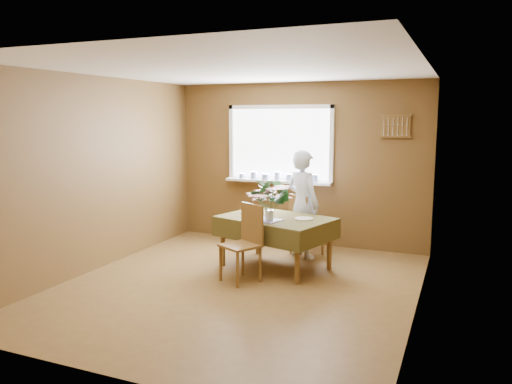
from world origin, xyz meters
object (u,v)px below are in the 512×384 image
at_px(dining_table, 275,223).
at_px(chair_near, 245,239).
at_px(chair_far, 303,222).
at_px(flower_bouquet, 269,197).
at_px(seated_woman, 303,204).

relative_size(dining_table, chair_near, 1.72).
distance_m(dining_table, chair_far, 0.73).
xyz_separation_m(chair_near, flower_bouquet, (0.16, 0.39, 0.47)).
xyz_separation_m(chair_near, seated_woman, (0.34, 1.23, 0.25)).
xyz_separation_m(dining_table, flower_bouquet, (0.00, -0.22, 0.38)).
height_order(chair_far, chair_near, chair_near).
height_order(chair_far, seated_woman, seated_woman).
bearing_deg(flower_bouquet, dining_table, 90.00).
distance_m(dining_table, flower_bouquet, 0.44).
height_order(chair_near, flower_bouquet, flower_bouquet).
bearing_deg(dining_table, chair_near, -88.37).
bearing_deg(chair_near, dining_table, 103.56).
relative_size(dining_table, flower_bouquet, 2.99).
distance_m(chair_near, flower_bouquet, 0.63).
bearing_deg(chair_far, chair_near, 107.28).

